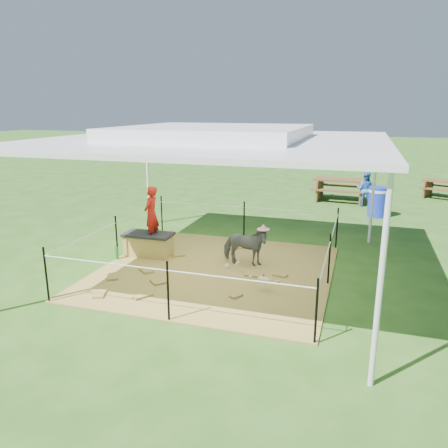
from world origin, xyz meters
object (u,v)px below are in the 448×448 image
(woman, at_px, (151,209))
(picnic_table_near, at_px, (341,190))
(foal, at_px, (264,279))
(green_bottle, at_px, (117,253))
(picnic_table_far, at_px, (446,190))
(trash_barrel, at_px, (378,202))
(distant_person, at_px, (365,189))
(pony, at_px, (245,246))
(straw_bale, at_px, (149,245))

(woman, distance_m, picnic_table_near, 8.37)
(foal, xyz_separation_m, picnic_table_near, (0.86, 8.63, 0.14))
(green_bottle, relative_size, foal, 0.35)
(woman, height_order, picnic_table_near, woman)
(picnic_table_near, height_order, picnic_table_far, picnic_table_near)
(woman, distance_m, trash_barrel, 7.32)
(picnic_table_far, height_order, distant_person, distant_person)
(pony, xyz_separation_m, picnic_table_far, (5.19, 9.05, -0.12))
(foal, bearing_deg, trash_barrel, 92.54)
(green_bottle, distance_m, picnic_table_far, 12.41)
(green_bottle, xyz_separation_m, pony, (2.77, 0.47, 0.27))
(picnic_table_near, height_order, distant_person, distant_person)
(foal, height_order, picnic_table_near, picnic_table_near)
(pony, relative_size, picnic_table_near, 0.52)
(trash_barrel, height_order, distant_person, distant_person)
(trash_barrel, xyz_separation_m, picnic_table_far, (2.45, 3.64, -0.13))
(woman, relative_size, pony, 1.25)
(foal, xyz_separation_m, distant_person, (1.69, 7.97, 0.33))
(straw_bale, height_order, foal, foal)
(picnic_table_near, relative_size, picnic_table_far, 1.20)
(straw_bale, xyz_separation_m, picnic_table_near, (3.75, 7.50, 0.14))
(trash_barrel, bearing_deg, pony, -116.85)
(woman, relative_size, foal, 1.49)
(woman, bearing_deg, distant_person, 145.25)
(picnic_table_near, distance_m, picnic_table_far, 3.99)
(green_bottle, bearing_deg, foal, -11.26)
(green_bottle, bearing_deg, distant_person, 54.88)
(green_bottle, xyz_separation_m, distant_person, (5.12, 7.28, 0.41))
(pony, bearing_deg, foal, -149.79)
(straw_bale, xyz_separation_m, trash_barrel, (4.96, 5.44, 0.20))
(straw_bale, height_order, pony, pony)
(pony, height_order, foal, pony)
(pony, bearing_deg, straw_bale, 90.71)
(straw_bale, relative_size, picnic_table_near, 0.54)
(trash_barrel, relative_size, picnic_table_near, 0.49)
(pony, relative_size, trash_barrel, 1.07)
(picnic_table_near, distance_m, distant_person, 1.08)
(green_bottle, distance_m, pony, 2.82)
(pony, distance_m, picnic_table_near, 7.63)
(distant_person, bearing_deg, pony, 80.73)
(straw_bale, xyz_separation_m, pony, (2.22, 0.02, 0.19))
(straw_bale, bearing_deg, pony, 0.62)
(woman, xyz_separation_m, picnic_table_far, (7.31, 9.08, -0.76))
(pony, bearing_deg, picnic_table_near, -11.49)
(woman, distance_m, green_bottle, 1.21)
(picnic_table_near, bearing_deg, pony, -97.26)
(foal, xyz_separation_m, picnic_table_far, (4.52, 10.21, 0.07))
(straw_bale, relative_size, foal, 1.25)
(green_bottle, bearing_deg, trash_barrel, 46.92)
(straw_bale, xyz_separation_m, foal, (2.89, -1.13, 0.00))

